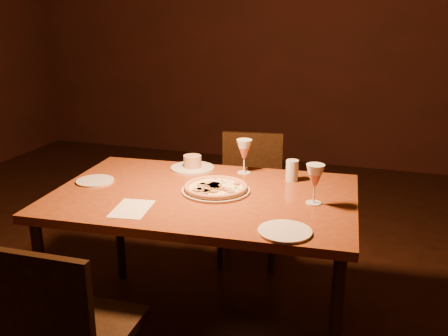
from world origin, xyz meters
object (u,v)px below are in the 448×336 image
(chair_near, at_px, (62,334))
(dining_table, at_px, (204,206))
(chair_far, at_px, (250,191))
(pizza_plate, at_px, (216,188))

(chair_near, bearing_deg, dining_table, 72.64)
(dining_table, bearing_deg, chair_far, 86.35)
(chair_near, relative_size, chair_far, 1.06)
(chair_far, bearing_deg, chair_near, -106.46)
(dining_table, relative_size, pizza_plate, 4.54)
(chair_far, bearing_deg, dining_table, -98.48)
(pizza_plate, bearing_deg, dining_table, -144.96)
(dining_table, xyz_separation_m, chair_far, (-0.01, 0.90, -0.23))
(dining_table, bearing_deg, pizza_plate, 31.03)
(chair_far, bearing_deg, pizza_plate, -95.14)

